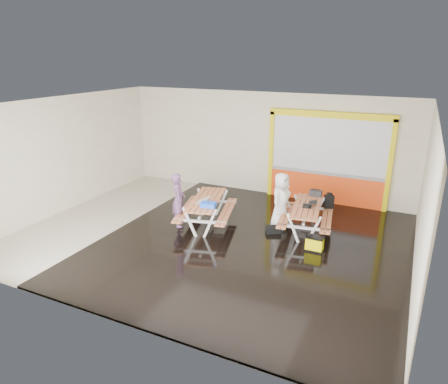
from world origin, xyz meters
The scene contains 14 objects.
room centered at (0.00, 0.00, 1.75)m, with size 10.02×8.02×3.52m.
deck centered at (1.25, 0.00, 0.03)m, with size 7.50×7.98×0.05m, color black.
kiosk centered at (2.20, 3.93, 1.44)m, with size 3.88×0.16×3.00m.
picnic_table_left centered at (-0.39, 0.58, 0.64)m, with size 1.91×2.39×0.84m.
picnic_table_right centered at (2.25, 1.38, 0.61)m, with size 1.64×2.18×0.80m.
person_left centered at (-1.00, 0.09, 0.87)m, with size 0.56×0.36×1.52m, color #633F66.
person_right centered at (1.52, 1.38, 0.83)m, with size 0.77×0.50×1.57m, color white.
laptop_left centered at (-0.34, 0.29, 0.89)m, with size 0.40×0.37×0.16m.
laptop_right centered at (2.32, 1.35, 0.85)m, with size 0.44×0.40×0.16m.
blue_pouch centered at (-0.06, 0.07, 0.89)m, with size 0.39×0.28×0.11m, color blue.
toolbox centered at (2.27, 2.27, 0.88)m, with size 0.35×0.18×0.20m.
backpack centered at (2.67, 2.21, 0.73)m, with size 0.31×0.27×0.43m.
dark_case centered at (1.48, 0.93, 0.13)m, with size 0.41×0.30×0.15m, color black.
fluke_bag centered at (2.75, 0.33, 0.23)m, with size 0.43×0.29×0.37m.
Camera 1 is at (4.64, -8.81, 4.69)m, focal length 32.54 mm.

